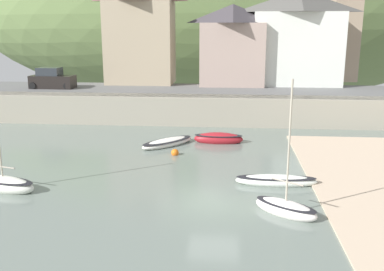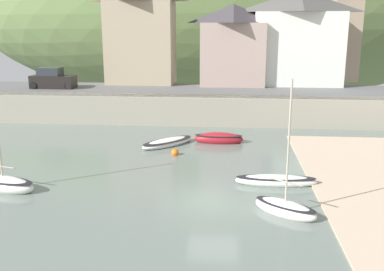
{
  "view_description": "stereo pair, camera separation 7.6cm",
  "coord_description": "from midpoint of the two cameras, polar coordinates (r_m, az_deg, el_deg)",
  "views": [
    {
      "loc": [
        0.63,
        -19.75,
        8.13
      ],
      "look_at": [
        -1.63,
        6.53,
        1.57
      ],
      "focal_mm": 41.28,
      "sensor_mm": 36.0,
      "label": 1
    },
    {
      "loc": [
        0.71,
        -19.75,
        8.13
      ],
      "look_at": [
        -1.63,
        6.53,
        1.57
      ],
      "focal_mm": 41.28,
      "sensor_mm": 36.0,
      "label": 2
    }
  ],
  "objects": [
    {
      "name": "sailboat_tall_mast",
      "position": [
        24.59,
        -23.28,
        -5.75
      ],
      "size": [
        3.86,
        2.12,
        6.29
      ],
      "rotation": [
        0.0,
        0.0,
        -0.26
      ],
      "color": "white",
      "rests_on": "ground"
    },
    {
      "name": "waterfront_building_right",
      "position": [
        45.43,
        13.4,
        12.21
      ],
      "size": [
        8.79,
        4.45,
        9.1
      ],
      "color": "silver",
      "rests_on": "ground"
    },
    {
      "name": "sailboat_far_left",
      "position": [
        30.98,
        -3.27,
        -0.91
      ],
      "size": [
        3.92,
        4.06,
        0.61
      ],
      "rotation": [
        0.0,
        0.0,
        0.82
      ],
      "color": "white",
      "rests_on": "ground"
    },
    {
      "name": "parked_car_near_slipway",
      "position": [
        44.08,
        -17.68,
        6.89
      ],
      "size": [
        4.16,
        1.86,
        1.95
      ],
      "rotation": [
        0.0,
        0.0,
        -0.04
      ],
      "color": "black",
      "rests_on": "ground"
    },
    {
      "name": "waterfront_building_centre",
      "position": [
        44.98,
        5.2,
        11.68
      ],
      "size": [
        6.5,
        5.94,
        7.83
      ],
      "color": "tan",
      "rests_on": "ground"
    },
    {
      "name": "fishing_boat_green",
      "position": [
        23.77,
        10.73,
        -5.74
      ],
      "size": [
        4.3,
        1.09,
        0.69
      ],
      "rotation": [
        0.0,
        0.0,
        0.01
      ],
      "color": "white",
      "rests_on": "ground"
    },
    {
      "name": "hillside_backdrop",
      "position": [
        74.99,
        3.46,
        15.07
      ],
      "size": [
        80.0,
        44.0,
        27.47
      ],
      "color": "#5B7140",
      "rests_on": "ground"
    },
    {
      "name": "waterfront_building_left",
      "position": [
        45.87,
        -6.79,
        13.47
      ],
      "size": [
        6.96,
        4.7,
        10.62
      ],
      "color": "tan",
      "rests_on": "ground"
    },
    {
      "name": "sailboat_nearest_shore",
      "position": [
        31.69,
        3.37,
        -0.39
      ],
      "size": [
        3.52,
        1.27,
        0.95
      ],
      "rotation": [
        0.0,
        0.0,
        -0.01
      ],
      "color": "maroon",
      "rests_on": "ground"
    },
    {
      "name": "sailboat_white_hull",
      "position": [
        20.25,
        11.9,
        -9.1
      ],
      "size": [
        3.05,
        2.58,
        6.19
      ],
      "rotation": [
        0.0,
        0.0,
        -0.61
      ],
      "color": "white",
      "rests_on": "ground"
    },
    {
      "name": "quay_seawall",
      "position": [
        37.87,
        3.83,
        3.62
      ],
      "size": [
        48.0,
        9.4,
        2.4
      ],
      "color": "gray",
      "rests_on": "ground"
    },
    {
      "name": "mooring_buoy",
      "position": [
        28.65,
        -2.3,
        -2.23
      ],
      "size": [
        0.49,
        0.49,
        0.49
      ],
      "color": "orange",
      "rests_on": "ground"
    }
  ]
}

